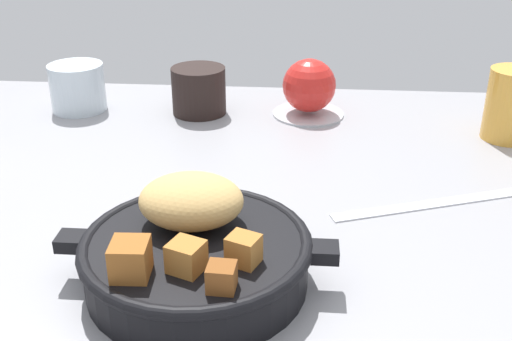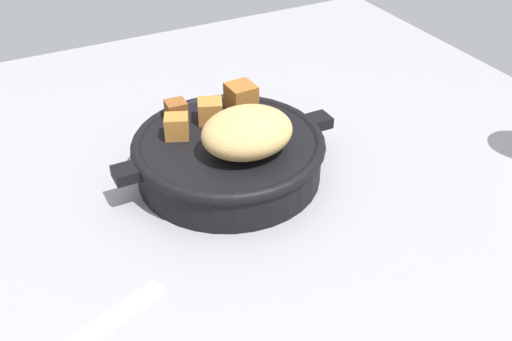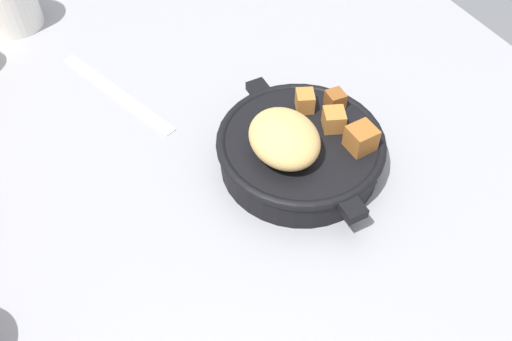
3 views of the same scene
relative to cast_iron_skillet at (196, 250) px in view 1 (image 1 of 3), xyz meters
The scene contains 8 objects.
ground_plane 9.26cm from the cast_iron_skillet, 61.09° to the left, with size 96.89×95.89×2.40cm, color gray.
cast_iron_skillet is the anchor object (origin of this frame).
saucer_plate 43.80cm from the cast_iron_skillet, 77.24° to the left, with size 10.57×10.57×0.60cm, color #B7BABF.
red_apple 43.72cm from the cast_iron_skillet, 77.24° to the left, with size 7.80×7.80×7.80cm, color red.
butter_knife 27.89cm from the cast_iron_skillet, 34.38° to the left, with size 22.64×1.60×0.36cm, color silver.
coffee_mug_dark 42.66cm from the cast_iron_skillet, 98.88° to the left, with size 7.97×7.97×6.94cm, color black.
juice_glass_amber 51.01cm from the cast_iron_skillet, 44.38° to the left, with size 6.80×6.80×9.57cm, color gold.
water_glass_short 48.92cm from the cast_iron_skillet, 120.64° to the left, with size 8.13×8.13×7.03cm, color silver.
Camera 1 is at (4.80, -51.66, 32.59)cm, focal length 43.51 mm.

